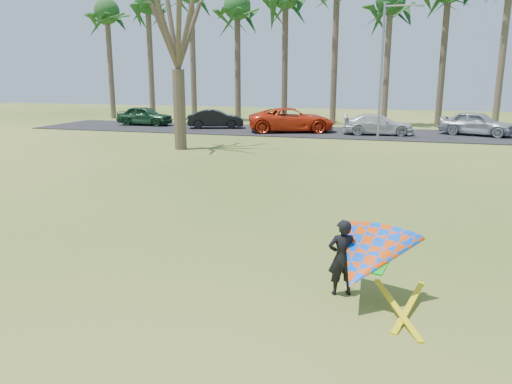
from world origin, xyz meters
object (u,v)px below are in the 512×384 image
(car_2, at_px, (292,120))
(car_3, at_px, (378,124))
(car_0, at_px, (145,116))
(streetlight, at_px, (384,65))
(kite_flyer, at_px, (365,258))
(car_4, at_px, (477,123))
(bare_tree_left, at_px, (176,14))
(car_1, at_px, (216,119))

(car_2, xyz_separation_m, car_3, (5.82, -0.05, -0.16))
(car_0, height_order, car_3, car_0)
(streetlight, distance_m, kite_flyer, 23.46)
(car_4, bearing_deg, bare_tree_left, 143.18)
(streetlight, bearing_deg, bare_tree_left, -145.43)
(bare_tree_left, height_order, car_0, bare_tree_left)
(car_0, bearing_deg, kite_flyer, -145.32)
(car_0, height_order, car_4, car_4)
(car_2, bearing_deg, streetlight, -130.04)
(car_4, relative_size, kite_flyer, 1.91)
(car_4, bearing_deg, streetlight, 141.64)
(car_0, relative_size, car_4, 0.95)
(bare_tree_left, distance_m, car_4, 20.22)
(streetlight, relative_size, car_1, 1.96)
(streetlight, bearing_deg, car_3, 96.95)
(car_2, height_order, kite_flyer, kite_flyer)
(car_0, relative_size, car_2, 0.73)
(car_3, xyz_separation_m, car_4, (6.17, 1.38, 0.11))
(bare_tree_left, distance_m, kite_flyer, 20.42)
(bare_tree_left, xyz_separation_m, car_2, (4.05, 9.38, -6.03))
(car_3, relative_size, car_4, 1.00)
(car_2, relative_size, car_3, 1.30)
(streetlight, relative_size, car_0, 1.85)
(bare_tree_left, distance_m, car_0, 14.64)
(car_0, distance_m, car_2, 12.05)
(car_2, xyz_separation_m, car_4, (11.99, 1.33, -0.05))
(car_0, height_order, car_1, car_0)
(bare_tree_left, xyz_separation_m, car_1, (-1.82, 10.13, -6.18))
(car_4, bearing_deg, car_3, 122.08)
(kite_flyer, bearing_deg, car_4, 79.14)
(streetlight, bearing_deg, car_2, 158.73)
(car_0, bearing_deg, streetlight, -101.87)
(car_0, height_order, car_2, car_2)
(bare_tree_left, distance_m, car_2, 11.86)
(car_2, bearing_deg, car_4, -102.46)
(car_0, xyz_separation_m, car_4, (23.97, 0.01, 0.04))
(car_3, bearing_deg, streetlight, -179.07)
(car_0, xyz_separation_m, kite_flyer, (18.81, -26.86, 0.04))
(car_4, bearing_deg, car_0, 109.51)
(streetlight, height_order, car_0, streetlight)
(streetlight, relative_size, car_2, 1.35)
(car_3, distance_m, car_4, 6.33)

